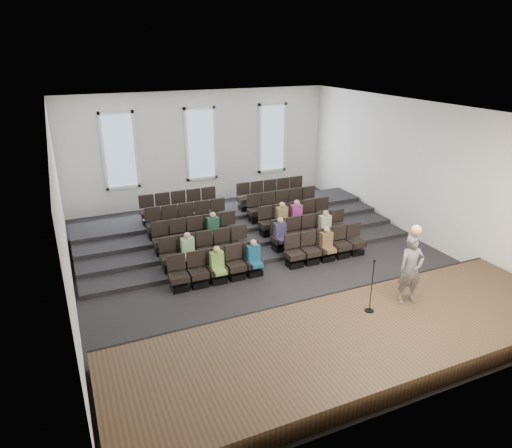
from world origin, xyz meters
The scene contains 14 objects.
ground centered at (0.00, 0.00, 0.00)m, with size 14.00×14.00×0.00m, color black.
ceiling centered at (0.00, 0.00, 5.01)m, with size 12.00×14.00×0.02m, color white.
wall_back centered at (0.00, 7.02, 2.50)m, with size 12.00×0.04×5.00m, color white.
wall_front centered at (0.00, -7.02, 2.50)m, with size 12.00×0.04×5.00m, color white.
wall_left centered at (-6.02, 0.00, 2.50)m, with size 0.04×14.00×5.00m, color white.
wall_right centered at (6.02, 0.00, 2.50)m, with size 0.04×14.00×5.00m, color white.
stage centered at (0.00, -5.10, 0.25)m, with size 11.80×3.60×0.50m, color #48321F.
stage_lip centered at (0.00, -3.33, 0.25)m, with size 11.80×0.06×0.52m, color black.
risers centered at (0.00, 3.17, 0.20)m, with size 11.80×4.80×0.60m.
seating_rows centered at (0.00, 1.54, 0.68)m, with size 6.80×4.70×1.67m.
windows centered at (0.00, 6.95, 2.70)m, with size 8.44×0.10×3.24m.
audience centered at (0.21, 0.45, 0.83)m, with size 5.45×2.64×1.10m.
speaker centered at (2.00, -4.43, 1.42)m, with size 0.67×0.44×1.85m, color #5A5855.
mic_stand centered at (0.79, -4.44, 0.93)m, with size 0.24×0.24×1.43m.
Camera 1 is at (-5.83, -12.38, 6.76)m, focal length 32.00 mm.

